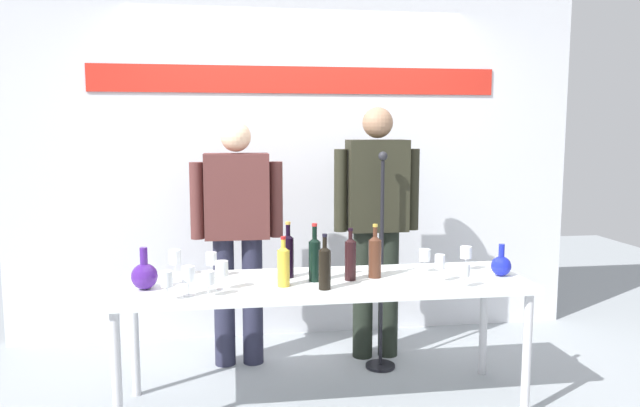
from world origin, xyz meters
TOP-DOWN VIEW (x-y plane):
  - ground_plane at (0.00, 0.00)m, footprint 10.00×10.00m
  - back_wall at (0.00, 1.31)m, footprint 4.38×0.11m
  - display_table at (0.00, 0.00)m, footprint 2.33×0.68m
  - decanter_blue_left at (-0.99, -0.05)m, footprint 0.14×0.14m
  - decanter_blue_right at (1.05, -0.05)m, footprint 0.12×0.12m
  - presenter_left at (-0.48, 0.70)m, footprint 0.62×0.22m
  - presenter_right at (0.48, 0.70)m, footprint 0.60×0.22m
  - wine_bottle_0 at (-0.05, -0.01)m, footprint 0.07×0.07m
  - wine_bottle_1 at (-0.02, -0.19)m, footprint 0.07×0.07m
  - wine_bottle_2 at (-0.24, -0.09)m, footprint 0.07×0.07m
  - wine_bottle_3 at (-0.19, 0.10)m, footprint 0.06×0.06m
  - wine_bottle_4 at (0.30, 0.03)m, footprint 0.07×0.07m
  - wine_bottle_5 at (0.15, -0.01)m, footprint 0.07×0.07m
  - wine_glass_left_0 at (-0.57, -0.11)m, footprint 0.07×0.07m
  - wine_glass_left_1 at (-0.74, -0.21)m, footprint 0.07×0.07m
  - wine_glass_left_2 at (-0.64, 0.18)m, footprint 0.06×0.06m
  - wine_glass_left_3 at (-0.84, -0.28)m, footprint 0.06×0.06m
  - wine_glass_left_4 at (-0.64, -0.24)m, footprint 0.07×0.07m
  - wine_glass_left_5 at (-0.85, 0.23)m, footprint 0.07×0.07m
  - wine_glass_right_0 at (0.63, 0.11)m, footprint 0.07×0.07m
  - wine_glass_right_1 at (0.73, -0.27)m, footprint 0.06×0.06m
  - wine_glass_right_2 at (0.89, 0.11)m, footprint 0.07×0.07m
  - wine_glass_right_3 at (0.64, -0.13)m, footprint 0.06×0.06m
  - microphone_stand at (0.46, 0.49)m, footprint 0.20×0.20m

SIDE VIEW (x-z plane):
  - ground_plane at x=0.00m, z-range 0.00..0.00m
  - microphone_stand at x=0.46m, z-range -0.25..1.22m
  - display_table at x=0.00m, z-range 0.32..1.06m
  - decanter_blue_right at x=1.05m, z-range 0.71..0.90m
  - decanter_blue_left at x=-0.99m, z-range 0.71..0.94m
  - wine_glass_right_1 at x=0.73m, z-range 0.77..0.90m
  - wine_glass_left_4 at x=-0.64m, z-range 0.78..0.91m
  - wine_glass_right_0 at x=0.63m, z-range 0.78..0.92m
  - wine_glass_left_3 at x=-0.84m, z-range 0.78..0.93m
  - wine_glass_left_2 at x=-0.64m, z-range 0.78..0.93m
  - wine_glass_right_2 at x=0.89m, z-range 0.78..0.93m
  - wine_glass_left_5 at x=-0.85m, z-range 0.78..0.93m
  - wine_glass_left_1 at x=-0.74m, z-range 0.78..0.93m
  - wine_glass_left_0 at x=-0.57m, z-range 0.78..0.94m
  - wine_glass_right_3 at x=0.64m, z-range 0.78..0.94m
  - wine_bottle_2 at x=-0.24m, z-range 0.73..1.01m
  - wine_bottle_1 at x=-0.02m, z-range 0.72..1.02m
  - wine_bottle_5 at x=0.15m, z-range 0.73..1.03m
  - wine_bottle_4 at x=0.30m, z-range 0.72..1.04m
  - wine_bottle_0 at x=-0.05m, z-range 0.72..1.05m
  - wine_bottle_3 at x=-0.19m, z-range 0.72..1.05m
  - presenter_left at x=-0.48m, z-range 0.12..1.78m
  - presenter_right at x=0.48m, z-range 0.13..1.88m
  - back_wall at x=0.00m, z-range 0.00..3.00m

